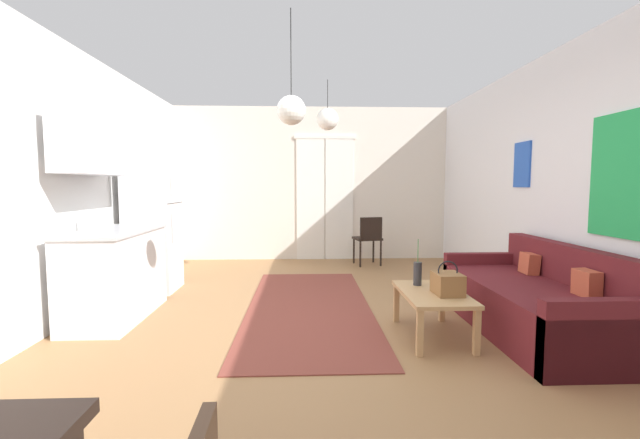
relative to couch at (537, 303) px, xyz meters
The scene contains 14 objects.
ground_plane 2.02m from the couch, behind, with size 5.48×8.18×0.10m, color #996D44.
wall_back 4.48m from the couch, 117.22° to the left, with size 5.08×0.13×2.75m.
wall_right 1.21m from the couch, ahead, with size 0.12×7.78×2.75m.
wall_left 4.62m from the couch, behind, with size 0.12×7.78×2.75m.
area_rug 2.27m from the couch, 157.84° to the left, with size 1.33×3.29×0.01m, color brown.
couch is the anchor object (origin of this frame).
coffee_table 1.01m from the couch, behind, with size 0.54×0.90×0.41m.
bamboo_vase 1.11m from the couch, behind, with size 0.08×0.08×0.44m.
handbag 0.94m from the couch, 169.73° to the right, with size 0.23×0.28×0.29m.
refrigerator 4.43m from the couch, 157.69° to the left, with size 0.59×0.61×1.73m.
kitchen_counter 4.15m from the couch, behind, with size 0.62×1.27×2.04m.
accent_chair 3.36m from the couch, 108.35° to the left, with size 0.49×0.47×0.82m.
pendant_lamp_near 2.81m from the couch, behind, with size 0.24×0.24×0.91m.
pendant_lamp_far 3.31m from the couch, 132.98° to the left, with size 0.29×0.29×0.66m.
Camera 1 is at (-0.14, -3.61, 1.35)m, focal length 22.93 mm.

